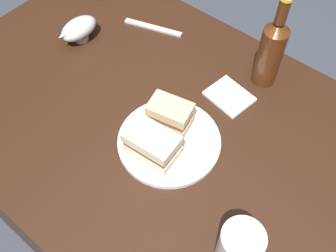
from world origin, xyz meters
name	(u,v)px	position (x,y,z in m)	size (l,w,h in m)	color
ground_plane	(167,227)	(0.00, 0.00, 0.00)	(6.00, 6.00, 0.00)	#333842
dining_table	(167,187)	(0.00, 0.00, 0.36)	(1.30, 0.80, 0.71)	black
plate	(169,141)	(0.04, -0.04, 0.72)	(0.25, 0.25, 0.01)	white
sandwich_half_left	(170,114)	(0.01, 0.00, 0.76)	(0.11, 0.09, 0.07)	#CCB284
sandwich_half_right	(152,144)	(0.03, -0.09, 0.76)	(0.12, 0.08, 0.07)	beige
potato_wedge_front	(137,135)	(-0.02, -0.08, 0.73)	(0.04, 0.02, 0.02)	gold
potato_wedge_middle	(146,142)	(0.01, -0.08, 0.73)	(0.05, 0.02, 0.02)	#B77F33
potato_wedge_back	(151,136)	(0.00, -0.06, 0.73)	(0.04, 0.02, 0.02)	gold
potato_wedge_left_edge	(149,139)	(0.01, -0.07, 0.73)	(0.05, 0.02, 0.02)	gold
potato_wedge_right_edge	(163,125)	(0.01, -0.02, 0.73)	(0.05, 0.02, 0.02)	#AD702D
potato_wedge_stray	(163,113)	(-0.02, 0.01, 0.73)	(0.05, 0.02, 0.02)	#AD702D
pint_glass	(237,252)	(0.31, -0.17, 0.77)	(0.08, 0.08, 0.14)	white
gravy_boat	(78,29)	(-0.38, 0.07, 0.75)	(0.07, 0.13, 0.07)	#B7B7BC
cider_bottle	(271,51)	(0.10, 0.28, 0.82)	(0.06, 0.06, 0.26)	#47230F
napkin	(229,96)	(0.07, 0.17, 0.71)	(0.11, 0.09, 0.01)	white
fork	(153,28)	(-0.25, 0.24, 0.71)	(0.18, 0.02, 0.01)	silver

